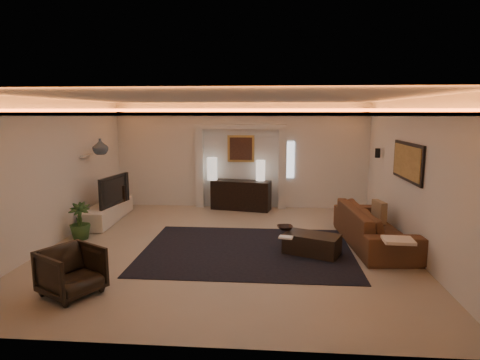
# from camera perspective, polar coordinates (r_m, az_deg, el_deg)

# --- Properties ---
(floor) EXTENTS (7.00, 7.00, 0.00)m
(floor) POSITION_cam_1_polar(r_m,az_deg,el_deg) (8.16, -1.75, -9.37)
(floor) COLOR tan
(floor) RESTS_ON ground
(ceiling) EXTENTS (7.00, 7.00, 0.00)m
(ceiling) POSITION_cam_1_polar(r_m,az_deg,el_deg) (7.73, -1.86, 11.44)
(ceiling) COLOR white
(ceiling) RESTS_ON ground
(wall_back) EXTENTS (7.00, 0.00, 7.00)m
(wall_back) POSITION_cam_1_polar(r_m,az_deg,el_deg) (11.27, 0.14, 3.44)
(wall_back) COLOR white
(wall_back) RESTS_ON ground
(wall_front) EXTENTS (7.00, 0.00, 7.00)m
(wall_front) POSITION_cam_1_polar(r_m,az_deg,el_deg) (4.42, -6.79, -6.14)
(wall_front) COLOR white
(wall_front) RESTS_ON ground
(wall_left) EXTENTS (0.00, 7.00, 7.00)m
(wall_left) POSITION_cam_1_polar(r_m,az_deg,el_deg) (8.90, -24.82, 0.94)
(wall_left) COLOR white
(wall_left) RESTS_ON ground
(wall_right) EXTENTS (0.00, 7.00, 7.00)m
(wall_right) POSITION_cam_1_polar(r_m,az_deg,el_deg) (8.20, 23.28, 0.39)
(wall_right) COLOR white
(wall_right) RESTS_ON ground
(cove_soffit) EXTENTS (7.00, 7.00, 0.04)m
(cove_soffit) POSITION_cam_1_polar(r_m,az_deg,el_deg) (7.72, -1.85, 9.36)
(cove_soffit) COLOR silver
(cove_soffit) RESTS_ON ceiling
(daylight_slit) EXTENTS (0.25, 0.03, 1.00)m
(daylight_slit) POSITION_cam_1_polar(r_m,az_deg,el_deg) (11.24, 7.02, 2.84)
(daylight_slit) COLOR white
(daylight_slit) RESTS_ON wall_back
(area_rug) EXTENTS (4.00, 3.00, 0.01)m
(area_rug) POSITION_cam_1_polar(r_m,az_deg,el_deg) (7.94, 1.00, -9.87)
(area_rug) COLOR black
(area_rug) RESTS_ON ground
(pilaster_left) EXTENTS (0.22, 0.20, 2.20)m
(pilaster_left) POSITION_cam_1_polar(r_m,az_deg,el_deg) (11.36, -5.70, 1.66)
(pilaster_left) COLOR silver
(pilaster_left) RESTS_ON ground
(pilaster_right) EXTENTS (0.22, 0.20, 2.20)m
(pilaster_right) POSITION_cam_1_polar(r_m,az_deg,el_deg) (11.18, 5.99, 1.53)
(pilaster_right) COLOR silver
(pilaster_right) RESTS_ON ground
(alcove_header) EXTENTS (2.52, 0.20, 0.12)m
(alcove_header) POSITION_cam_1_polar(r_m,az_deg,el_deg) (11.11, 0.10, 7.49)
(alcove_header) COLOR silver
(alcove_header) RESTS_ON wall_back
(painting_frame) EXTENTS (0.74, 0.04, 0.74)m
(painting_frame) POSITION_cam_1_polar(r_m,az_deg,el_deg) (11.22, 0.13, 4.44)
(painting_frame) COLOR tan
(painting_frame) RESTS_ON wall_back
(painting_canvas) EXTENTS (0.62, 0.02, 0.62)m
(painting_canvas) POSITION_cam_1_polar(r_m,az_deg,el_deg) (11.19, 0.12, 4.42)
(painting_canvas) COLOR #4C2D1E
(painting_canvas) RESTS_ON wall_back
(art_panel_frame) EXTENTS (0.04, 1.64, 0.74)m
(art_panel_frame) POSITION_cam_1_polar(r_m,az_deg,el_deg) (8.45, 22.55, 2.39)
(art_panel_frame) COLOR black
(art_panel_frame) RESTS_ON wall_right
(art_panel_gold) EXTENTS (0.02, 1.50, 0.62)m
(art_panel_gold) POSITION_cam_1_polar(r_m,az_deg,el_deg) (8.44, 22.39, 2.40)
(art_panel_gold) COLOR tan
(art_panel_gold) RESTS_ON wall_right
(wall_sconce) EXTENTS (0.12, 0.12, 0.22)m
(wall_sconce) POSITION_cam_1_polar(r_m,az_deg,el_deg) (10.24, 18.81, 3.62)
(wall_sconce) COLOR black
(wall_sconce) RESTS_ON wall_right
(wall_niche) EXTENTS (0.10, 0.55, 0.04)m
(wall_niche) POSITION_cam_1_polar(r_m,az_deg,el_deg) (10.08, -20.75, 3.25)
(wall_niche) COLOR silver
(wall_niche) RESTS_ON wall_left
(console) EXTENTS (1.67, 0.80, 0.80)m
(console) POSITION_cam_1_polar(r_m,az_deg,el_deg) (11.10, 0.15, -2.14)
(console) COLOR black
(console) RESTS_ON ground
(lamp_left) EXTENTS (0.36, 0.36, 0.62)m
(lamp_left) POSITION_cam_1_polar(r_m,az_deg,el_deg) (11.15, -3.93, 1.49)
(lamp_left) COLOR silver
(lamp_left) RESTS_ON console
(lamp_right) EXTENTS (0.29, 0.29, 0.56)m
(lamp_right) POSITION_cam_1_polar(r_m,az_deg,el_deg) (11.04, 2.91, 1.41)
(lamp_right) COLOR white
(lamp_right) RESTS_ON console
(media_ledge) EXTENTS (0.64, 2.23, 0.41)m
(media_ledge) POSITION_cam_1_polar(r_m,az_deg,el_deg) (10.50, -18.08, -4.27)
(media_ledge) COLOR silver
(media_ledge) RESTS_ON ground
(tv) EXTENTS (1.26, 0.36, 0.72)m
(tv) POSITION_cam_1_polar(r_m,az_deg,el_deg) (10.22, -17.87, -1.28)
(tv) COLOR black
(tv) RESTS_ON media_ledge
(figurine) EXTENTS (0.19, 0.19, 0.41)m
(figurine) POSITION_cam_1_polar(r_m,az_deg,el_deg) (10.55, -16.28, -1.81)
(figurine) COLOR black
(figurine) RESTS_ON media_ledge
(ginger_jar) EXTENTS (0.45, 0.45, 0.37)m
(ginger_jar) POSITION_cam_1_polar(r_m,az_deg,el_deg) (9.97, -19.08, 4.47)
(ginger_jar) COLOR slate
(ginger_jar) RESTS_ON wall_niche
(plant) EXTENTS (0.53, 0.53, 0.77)m
(plant) POSITION_cam_1_polar(r_m,az_deg,el_deg) (9.17, -21.65, -5.41)
(plant) COLOR #294A20
(plant) RESTS_ON ground
(sofa) EXTENTS (2.68, 1.21, 0.76)m
(sofa) POSITION_cam_1_polar(r_m,az_deg,el_deg) (8.58, 18.34, -6.24)
(sofa) COLOR #3C2717
(sofa) RESTS_ON ground
(throw_blanket) EXTENTS (0.50, 0.42, 0.05)m
(throw_blanket) POSITION_cam_1_polar(r_m,az_deg,el_deg) (7.25, 21.39, -7.91)
(throw_blanket) COLOR beige
(throw_blanket) RESTS_ON sofa
(throw_pillow) EXTENTS (0.22, 0.48, 0.46)m
(throw_pillow) POSITION_cam_1_polar(r_m,az_deg,el_deg) (9.14, 18.99, -4.24)
(throw_pillow) COLOR #9E7E58
(throw_pillow) RESTS_ON sofa
(coffee_table) EXTENTS (1.13, 0.90, 0.37)m
(coffee_table) POSITION_cam_1_polar(r_m,az_deg,el_deg) (7.79, 10.10, -8.84)
(coffee_table) COLOR black
(coffee_table) RESTS_ON ground
(bowl) EXTENTS (0.34, 0.34, 0.08)m
(bowl) POSITION_cam_1_polar(r_m,az_deg,el_deg) (7.95, 6.35, -6.56)
(bowl) COLOR black
(bowl) RESTS_ON coffee_table
(magazine) EXTENTS (0.28, 0.22, 0.03)m
(magazine) POSITION_cam_1_polar(r_m,az_deg,el_deg) (7.43, 6.48, -7.88)
(magazine) COLOR white
(magazine) RESTS_ON coffee_table
(armchair) EXTENTS (1.05, 1.04, 0.70)m
(armchair) POSITION_cam_1_polar(r_m,az_deg,el_deg) (6.51, -22.65, -11.82)
(armchair) COLOR black
(armchair) RESTS_ON ground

